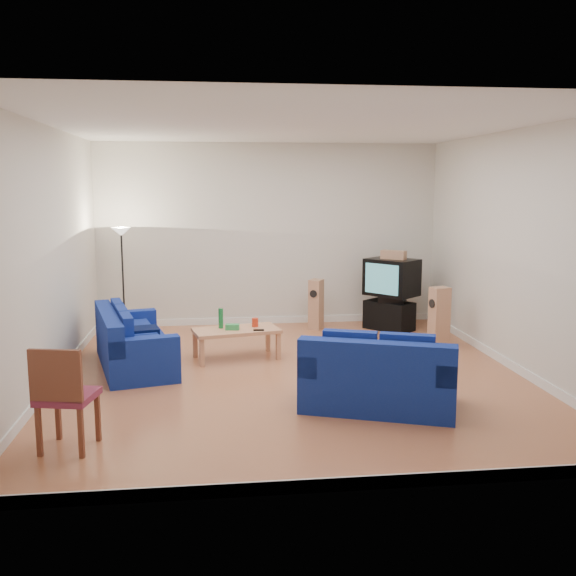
{
  "coord_description": "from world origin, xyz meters",
  "views": [
    {
      "loc": [
        -1.0,
        -8.06,
        2.47
      ],
      "look_at": [
        0.0,
        0.4,
        1.1
      ],
      "focal_mm": 40.0,
      "sensor_mm": 36.0,
      "label": 1
    }
  ],
  "objects": [
    {
      "name": "room",
      "position": [
        0.0,
        0.0,
        1.54
      ],
      "size": [
        6.01,
        6.51,
        3.21
      ],
      "color": "brown",
      "rests_on": "ground"
    },
    {
      "name": "sofa_three_seat",
      "position": [
        -2.14,
        0.68,
        0.29
      ],
      "size": [
        1.34,
        2.18,
        0.78
      ],
      "rotation": [
        0.0,
        0.0,
        -1.33
      ],
      "color": "navy",
      "rests_on": "ground"
    },
    {
      "name": "sofa_loveseat",
      "position": [
        0.8,
        -1.36,
        0.32
      ],
      "size": [
        1.89,
        1.46,
        0.84
      ],
      "rotation": [
        0.0,
        0.0,
        -0.35
      ],
      "color": "navy",
      "rests_on": "ground"
    },
    {
      "name": "coffee_table",
      "position": [
        -0.68,
        0.92,
        0.38
      ],
      "size": [
        1.3,
        0.84,
        0.44
      ],
      "rotation": [
        0.0,
        0.0,
        0.21
      ],
      "color": "tan",
      "rests_on": "ground"
    },
    {
      "name": "bottle",
      "position": [
        -0.9,
        1.0,
        0.58
      ],
      "size": [
        0.09,
        0.09,
        0.29
      ],
      "primitive_type": "cylinder",
      "rotation": [
        0.0,
        0.0,
        0.45
      ],
      "color": "#197233",
      "rests_on": "coffee_table"
    },
    {
      "name": "tissue_box",
      "position": [
        -0.74,
        0.88,
        0.48
      ],
      "size": [
        0.21,
        0.13,
        0.08
      ],
      "primitive_type": "cube",
      "rotation": [
        0.0,
        0.0,
        -0.14
      ],
      "color": "green",
      "rests_on": "coffee_table"
    },
    {
      "name": "red_canister",
      "position": [
        -0.41,
        1.03,
        0.5
      ],
      "size": [
        0.11,
        0.11,
        0.13
      ],
      "primitive_type": "cylinder",
      "rotation": [
        0.0,
        0.0,
        -0.18
      ],
      "color": "red",
      "rests_on": "coffee_table"
    },
    {
      "name": "remote",
      "position": [
        -0.37,
        0.77,
        0.45
      ],
      "size": [
        0.15,
        0.05,
        0.02
      ],
      "primitive_type": "cube",
      "rotation": [
        0.0,
        0.0,
        -0.03
      ],
      "color": "black",
      "rests_on": "coffee_table"
    },
    {
      "name": "tv_stand",
      "position": [
        2.01,
        2.5,
        0.25
      ],
      "size": [
        0.86,
        0.9,
        0.49
      ],
      "primitive_type": "cube",
      "rotation": [
        0.0,
        0.0,
        -0.88
      ],
      "color": "black",
      "rests_on": "ground"
    },
    {
      "name": "av_receiver",
      "position": [
        2.04,
        2.45,
        0.54
      ],
      "size": [
        0.55,
        0.51,
        0.1
      ],
      "primitive_type": "cube",
      "rotation": [
        0.0,
        0.0,
        -0.47
      ],
      "color": "black",
      "rests_on": "tv_stand"
    },
    {
      "name": "television",
      "position": [
        2.05,
        2.55,
        0.91
      ],
      "size": [
        0.99,
        1.01,
        0.63
      ],
      "rotation": [
        0.0,
        0.0,
        -0.86
      ],
      "color": "black",
      "rests_on": "av_receiver"
    },
    {
      "name": "centre_speaker",
      "position": [
        2.06,
        2.52,
        1.3
      ],
      "size": [
        0.43,
        0.39,
        0.15
      ],
      "primitive_type": "cube",
      "rotation": [
        0.0,
        0.0,
        -0.66
      ],
      "color": "tan",
      "rests_on": "television"
    },
    {
      "name": "speaker_left",
      "position": [
        0.76,
        2.7,
        0.43
      ],
      "size": [
        0.3,
        0.32,
        0.87
      ],
      "rotation": [
        0.0,
        0.0,
        -0.53
      ],
      "color": "tan",
      "rests_on": "ground"
    },
    {
      "name": "speaker_right",
      "position": [
        2.45,
        1.27,
        0.46
      ],
      "size": [
        0.32,
        0.28,
        0.93
      ],
      "rotation": [
        0.0,
        0.0,
        -1.3
      ],
      "color": "tan",
      "rests_on": "ground"
    },
    {
      "name": "floor_lamp",
      "position": [
        -2.45,
        2.45,
        1.49
      ],
      "size": [
        0.31,
        0.31,
        1.8
      ],
      "color": "black",
      "rests_on": "ground"
    },
    {
      "name": "dining_chair",
      "position": [
        -2.39,
        -2.16,
        0.57
      ],
      "size": [
        0.58,
        0.58,
        1.02
      ],
      "rotation": [
        0.0,
        0.0,
        -0.21
      ],
      "color": "brown",
      "rests_on": "ground"
    }
  ]
}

